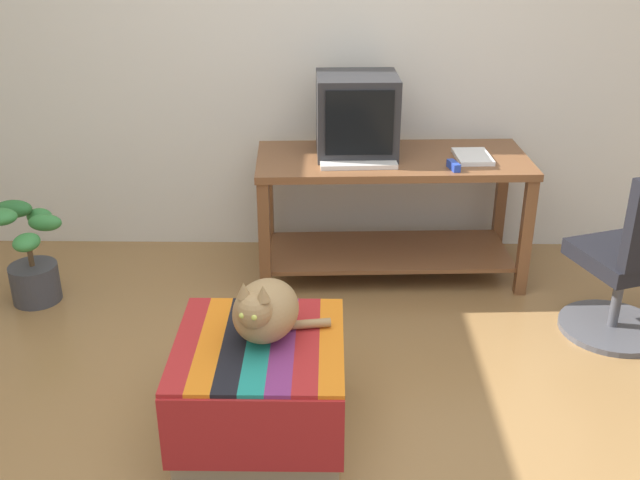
% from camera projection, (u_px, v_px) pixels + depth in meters
% --- Properties ---
extents(ground_plane, '(14.00, 14.00, 0.00)m').
position_uv_depth(ground_plane, '(313.00, 461.00, 2.89)').
color(ground_plane, olive).
extents(back_wall, '(8.00, 0.10, 2.60)m').
position_uv_depth(back_wall, '(321.00, 30.00, 4.21)').
color(back_wall, silver).
rests_on(back_wall, ground_plane).
extents(desk, '(1.49, 0.68, 0.70)m').
position_uv_depth(desk, '(391.00, 195.00, 4.14)').
color(desk, brown).
rests_on(desk, ground_plane).
extents(tv_monitor, '(0.44, 0.40, 0.43)m').
position_uv_depth(tv_monitor, '(357.00, 116.00, 4.00)').
color(tv_monitor, '#28282B').
rests_on(tv_monitor, desk).
extents(keyboard, '(0.41, 0.18, 0.02)m').
position_uv_depth(keyboard, '(358.00, 163.00, 3.91)').
color(keyboard, beige).
rests_on(keyboard, desk).
extents(book, '(0.19, 0.26, 0.02)m').
position_uv_depth(book, '(473.00, 157.00, 4.01)').
color(book, white).
rests_on(book, desk).
extents(ottoman_with_blanket, '(0.66, 0.70, 0.41)m').
position_uv_depth(ottoman_with_blanket, '(260.00, 385.00, 2.99)').
color(ottoman_with_blanket, tan).
rests_on(ottoman_with_blanket, ground_plane).
extents(cat, '(0.42, 0.38, 0.30)m').
position_uv_depth(cat, '(265.00, 310.00, 2.88)').
color(cat, '#9E7A4C').
rests_on(cat, ottoman_with_blanket).
extents(potted_plant, '(0.38, 0.43, 0.56)m').
position_uv_depth(potted_plant, '(30.00, 260.00, 3.94)').
color(potted_plant, '#3D3D42').
rests_on(potted_plant, ground_plane).
extents(office_chair, '(0.54, 0.54, 0.89)m').
position_uv_depth(office_chair, '(632.00, 266.00, 3.55)').
color(office_chair, '#4C4C51').
rests_on(office_chair, ground_plane).
extents(stapler, '(0.06, 0.12, 0.04)m').
position_uv_depth(stapler, '(454.00, 166.00, 3.85)').
color(stapler, '#2342B7').
rests_on(stapler, desk).
extents(pen, '(0.14, 0.03, 0.01)m').
position_uv_depth(pen, '(473.00, 152.00, 4.11)').
color(pen, '#B7B7BC').
rests_on(pen, desk).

